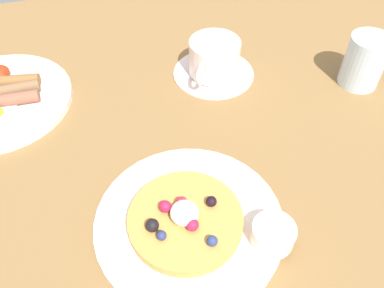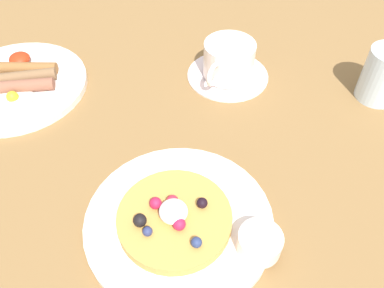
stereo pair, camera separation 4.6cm
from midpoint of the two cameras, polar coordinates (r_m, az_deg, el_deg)
The scene contains 8 objects.
ground_plane at distance 57.14cm, azimuth -2.66°, elevation -7.34°, with size 160.98×121.90×3.00cm, color brown.
pancake_plate at distance 52.16cm, azimuth -3.01°, elevation -11.33°, with size 24.34×24.34×1.26cm, color white.
pancake_with_berries at distance 50.46cm, azimuth -3.69°, elevation -10.82°, with size 14.56×14.56×3.64cm.
syrup_ramekin at distance 49.44cm, azimuth 8.90°, elevation -12.83°, with size 5.34×5.34×2.78cm.
fried_breakfast at distance 74.62cm, azimuth -27.00°, elevation 6.65°, with size 10.68×15.14×2.34cm.
coffee_saucer at distance 73.74cm, azimuth 1.30°, elevation 10.16°, with size 14.69×14.69×0.64cm, color white.
coffee_cup at distance 71.53cm, azimuth 1.30°, elevation 12.33°, with size 9.64×10.65×6.17cm.
water_glass at distance 74.49cm, azimuth 21.90°, elevation 10.92°, with size 6.95×6.95×9.07cm, color silver.
Camera 1 is at (-8.11, -31.72, 45.36)cm, focal length 37.12 mm.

